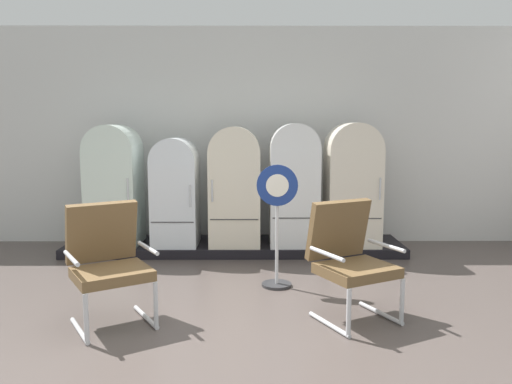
% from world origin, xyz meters
% --- Properties ---
extents(ground, '(12.00, 10.00, 0.05)m').
position_xyz_m(ground, '(0.00, 0.00, -0.03)').
color(ground, '#4F4440').
extents(back_wall, '(11.76, 0.12, 3.12)m').
position_xyz_m(back_wall, '(0.00, 3.66, 1.57)').
color(back_wall, silver).
rests_on(back_wall, ground).
extents(display_plinth, '(4.56, 0.95, 0.12)m').
position_xyz_m(display_plinth, '(0.00, 3.02, 0.06)').
color(display_plinth, black).
rests_on(display_plinth, ground).
extents(refrigerator_0, '(0.65, 0.72, 1.60)m').
position_xyz_m(refrigerator_0, '(-1.60, 2.94, 0.97)').
color(refrigerator_0, silver).
rests_on(refrigerator_0, display_plinth).
extents(refrigerator_1, '(0.59, 0.64, 1.43)m').
position_xyz_m(refrigerator_1, '(-0.78, 2.90, 0.88)').
color(refrigerator_1, white).
rests_on(refrigerator_1, display_plinth).
extents(refrigerator_2, '(0.67, 0.71, 1.58)m').
position_xyz_m(refrigerator_2, '(0.01, 2.93, 0.96)').
color(refrigerator_2, beige).
rests_on(refrigerator_2, display_plinth).
extents(refrigerator_3, '(0.64, 0.69, 1.62)m').
position_xyz_m(refrigerator_3, '(0.80, 2.92, 0.99)').
color(refrigerator_3, white).
rests_on(refrigerator_3, display_plinth).
extents(refrigerator_4, '(0.70, 0.69, 1.63)m').
position_xyz_m(refrigerator_4, '(1.58, 2.92, 0.99)').
color(refrigerator_4, silver).
rests_on(refrigerator_4, display_plinth).
extents(armchair_left, '(0.87, 0.88, 1.05)m').
position_xyz_m(armchair_left, '(-1.00, 0.51, 0.58)').
color(armchair_left, silver).
rests_on(armchair_left, ground).
extents(armchair_right, '(0.85, 0.86, 1.05)m').
position_xyz_m(armchair_right, '(1.11, 0.61, 0.58)').
color(armchair_right, silver).
rests_on(armchair_right, ground).
extents(sign_stand, '(0.43, 0.32, 1.31)m').
position_xyz_m(sign_stand, '(0.51, 1.48, 0.61)').
color(sign_stand, '#2D2D30').
rests_on(sign_stand, ground).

